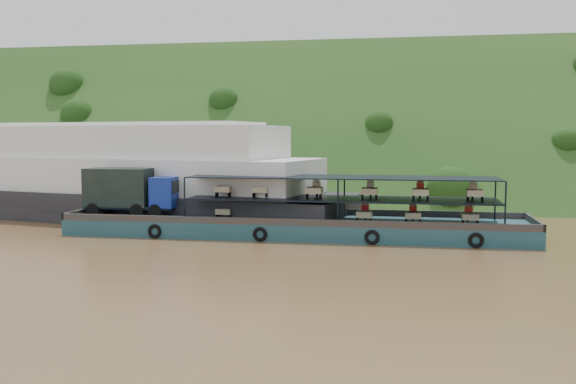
# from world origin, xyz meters

# --- Properties ---
(ground) EXTENTS (160.00, 160.00, 0.00)m
(ground) POSITION_xyz_m (0.00, 0.00, 0.00)
(ground) COLOR brown
(ground) RESTS_ON ground
(hillside) EXTENTS (140.00, 39.60, 39.60)m
(hillside) POSITION_xyz_m (0.00, 36.00, 0.00)
(hillside) COLOR #193D16
(hillside) RESTS_ON ground
(cargo_barge) EXTENTS (35.00, 7.18, 4.99)m
(cargo_barge) POSITION_xyz_m (-2.85, 1.78, 1.25)
(cargo_barge) COLOR #16454E
(cargo_barge) RESTS_ON ground
(passenger_ferry) EXTENTS (44.65, 19.40, 8.78)m
(passenger_ferry) POSITION_xyz_m (-18.80, 9.13, 3.80)
(passenger_ferry) COLOR black
(passenger_ferry) RESTS_ON ground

